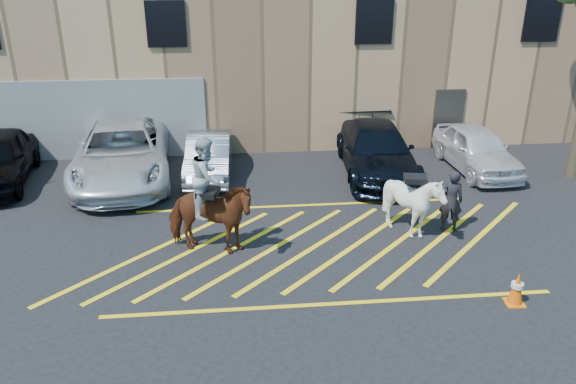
{
  "coord_description": "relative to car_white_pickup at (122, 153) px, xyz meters",
  "views": [
    {
      "loc": [
        -1.89,
        -12.51,
        6.74
      ],
      "look_at": [
        -0.63,
        0.2,
        1.3
      ],
      "focal_mm": 35.0,
      "sensor_mm": 36.0,
      "label": 1
    }
  ],
  "objects": [
    {
      "name": "handler",
      "position": [
        9.13,
        -4.61,
        -0.05
      ],
      "size": [
        0.68,
        0.53,
        1.66
      ],
      "primitive_type": "imported",
      "rotation": [
        0.0,
        0.0,
        2.9
      ],
      "color": "black",
      "rests_on": "ground"
    },
    {
      "name": "car_white_pickup",
      "position": [
        0.0,
        0.0,
        0.0
      ],
      "size": [
        3.54,
        6.59,
        1.76
      ],
      "primitive_type": "imported",
      "rotation": [
        0.0,
        0.0,
        0.1
      ],
      "color": "silver",
      "rests_on": "ground"
    },
    {
      "name": "hatching_zone",
      "position": [
        5.49,
        -5.21,
        -0.87
      ],
      "size": [
        12.6,
        5.12,
        0.01
      ],
      "color": "yellow",
      "rests_on": "ground"
    },
    {
      "name": "mounted_bay",
      "position": [
        2.93,
        -5.23,
        0.3
      ],
      "size": [
        2.41,
        1.55,
        2.93
      ],
      "color": "#5F2816",
      "rests_on": "ground"
    },
    {
      "name": "car_silver_sedan",
      "position": [
        2.74,
        0.05,
        -0.22
      ],
      "size": [
        1.5,
        4.04,
        1.32
      ],
      "primitive_type": "imported",
      "rotation": [
        0.0,
        0.0,
        -0.03
      ],
      "color": "#969AA3",
      "rests_on": "ground"
    },
    {
      "name": "car_blue_suv",
      "position": [
        8.22,
        -0.32,
        -0.09
      ],
      "size": [
        2.57,
        5.57,
        1.58
      ],
      "primitive_type": "imported",
      "rotation": [
        0.0,
        0.0,
        -0.07
      ],
      "color": "black",
      "rests_on": "ground"
    },
    {
      "name": "ground",
      "position": [
        5.49,
        -4.91,
        -0.88
      ],
      "size": [
        90.0,
        90.0,
        0.0
      ],
      "primitive_type": "plane",
      "color": "black",
      "rests_on": "ground"
    },
    {
      "name": "warehouse",
      "position": [
        5.48,
        7.08,
        2.77
      ],
      "size": [
        32.42,
        10.2,
        7.3
      ],
      "color": "tan",
      "rests_on": "ground"
    },
    {
      "name": "traffic_cone",
      "position": [
        9.29,
        -8.06,
        -0.51
      ],
      "size": [
        0.41,
        0.41,
        0.73
      ],
      "color": "orange",
      "rests_on": "ground"
    },
    {
      "name": "saddled_white",
      "position": [
        8.05,
        -4.79,
        0.0
      ],
      "size": [
        1.68,
        1.82,
        1.75
      ],
      "color": "silver",
      "rests_on": "ground"
    },
    {
      "name": "car_white_suv",
      "position": [
        11.63,
        -0.34,
        -0.15
      ],
      "size": [
        1.9,
        4.33,
        1.45
      ],
      "primitive_type": "imported",
      "rotation": [
        0.0,
        0.0,
        0.05
      ],
      "color": "white",
      "rests_on": "ground"
    }
  ]
}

